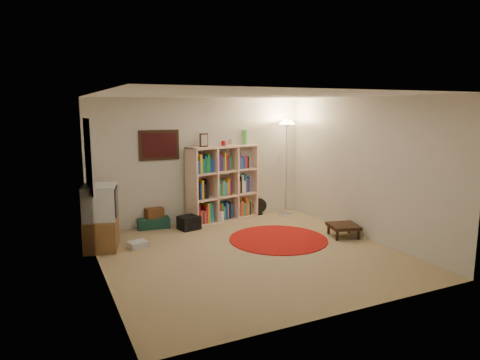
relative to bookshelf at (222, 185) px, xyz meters
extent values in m
cube|color=#9E845C|center=(-0.41, -2.13, -0.76)|extent=(4.50, 4.50, 0.02)
cube|color=white|center=(-0.41, -2.13, 1.76)|extent=(4.50, 4.50, 0.02)
cube|color=beige|center=(-0.41, 0.13, 0.50)|extent=(4.50, 0.02, 2.50)
cube|color=beige|center=(-0.41, -4.39, 0.50)|extent=(4.50, 0.02, 2.50)
cube|color=beige|center=(-2.67, -2.13, 0.50)|extent=(0.02, 4.50, 2.50)
cube|color=beige|center=(1.85, -2.13, 0.50)|extent=(0.02, 4.50, 2.50)
cube|color=black|center=(-1.26, 0.10, 0.85)|extent=(0.78, 0.04, 0.58)
cube|color=#450D0F|center=(-1.26, 0.08, 0.85)|extent=(0.66, 0.01, 0.46)
cube|color=white|center=(-2.64, -0.83, 0.80)|extent=(0.03, 1.00, 1.20)
cube|color=beige|center=(1.44, 0.11, 0.45)|extent=(0.08, 0.01, 0.12)
cube|color=beige|center=(0.02, 0.00, -0.73)|extent=(1.61, 0.79, 0.03)
cube|color=beige|center=(0.02, 0.00, 0.78)|extent=(1.61, 0.79, 0.03)
cube|color=beige|center=(-0.71, -0.18, 0.02)|extent=(0.13, 0.44, 1.55)
cube|color=beige|center=(0.76, 0.17, 0.02)|extent=(0.13, 0.44, 1.55)
cube|color=beige|center=(-0.02, 0.20, 0.02)|extent=(1.51, 0.38, 1.55)
cube|color=beige|center=(-0.23, -0.06, 0.02)|extent=(0.13, 0.42, 1.48)
cube|color=beige|center=(0.28, 0.06, 0.02)|extent=(0.13, 0.42, 1.48)
cube|color=beige|center=(0.02, 0.00, -0.23)|extent=(1.54, 0.75, 0.03)
cube|color=beige|center=(0.02, 0.00, 0.28)|extent=(1.54, 0.75, 0.03)
cube|color=yellow|center=(-0.66, -0.21, -0.54)|extent=(0.09, 0.18, 0.34)
cube|color=red|center=(-0.61, -0.20, -0.51)|extent=(0.08, 0.18, 0.39)
cube|color=orange|center=(-0.57, -0.19, -0.58)|extent=(0.08, 0.18, 0.27)
cube|color=#501C71|center=(-0.52, -0.18, -0.58)|extent=(0.08, 0.18, 0.27)
cube|color=orange|center=(-0.48, -0.17, -0.59)|extent=(0.08, 0.18, 0.25)
cube|color=red|center=(-0.44, -0.16, -0.55)|extent=(0.08, 0.18, 0.33)
cube|color=yellow|center=(-0.40, -0.15, -0.52)|extent=(0.08, 0.18, 0.39)
cube|color=teal|center=(-0.35, -0.14, -0.51)|extent=(0.09, 0.18, 0.40)
cube|color=teal|center=(-0.30, -0.13, -0.53)|extent=(0.09, 0.18, 0.36)
cube|color=#501C71|center=(-0.66, -0.21, -0.09)|extent=(0.09, 0.18, 0.25)
cube|color=black|center=(-0.61, -0.20, -0.07)|extent=(0.08, 0.18, 0.27)
cube|color=#1C40A9|center=(-0.57, -0.19, -0.05)|extent=(0.08, 0.18, 0.32)
cube|color=yellow|center=(-0.52, -0.18, -0.03)|extent=(0.08, 0.18, 0.37)
cube|color=black|center=(-0.47, -0.17, -0.07)|extent=(0.09, 0.18, 0.28)
cube|color=black|center=(-0.42, -0.16, -0.02)|extent=(0.09, 0.18, 0.38)
cube|color=#1C8D32|center=(-0.66, -0.21, 0.44)|extent=(0.09, 0.18, 0.31)
cube|color=#1C40A9|center=(-0.61, -0.20, 0.41)|extent=(0.09, 0.18, 0.25)
cube|color=yellow|center=(-0.55, -0.19, 0.48)|extent=(0.09, 0.18, 0.38)
cube|color=#1C8D32|center=(-0.50, -0.18, 0.43)|extent=(0.09, 0.18, 0.29)
cube|color=#1C40A9|center=(-0.46, -0.16, 0.46)|extent=(0.07, 0.18, 0.35)
cube|color=#1C8D32|center=(-0.42, -0.16, 0.45)|extent=(0.07, 0.18, 0.32)
cube|color=#1C8D32|center=(-0.38, -0.15, 0.48)|extent=(0.09, 0.18, 0.37)
cube|color=#1C40A9|center=(-0.34, -0.14, 0.44)|extent=(0.07, 0.18, 0.31)
cube|color=#1C40A9|center=(-0.30, -0.13, 0.42)|extent=(0.09, 0.18, 0.26)
cube|color=red|center=(-0.16, -0.09, -0.52)|extent=(0.08, 0.18, 0.38)
cube|color=red|center=(-0.12, -0.08, -0.54)|extent=(0.08, 0.18, 0.35)
cube|color=#1C8D32|center=(-0.06, -0.07, -0.53)|extent=(0.09, 0.18, 0.35)
cube|color=teal|center=(-0.01, -0.06, -0.58)|extent=(0.08, 0.18, 0.27)
cube|color=#1C40A9|center=(0.04, -0.05, -0.53)|extent=(0.09, 0.18, 0.36)
cube|color=#9B7B54|center=(0.08, -0.04, -0.55)|extent=(0.07, 0.18, 0.32)
cube|color=black|center=(0.11, -0.03, -0.53)|extent=(0.08, 0.18, 0.36)
cube|color=#1C40A9|center=(0.16, -0.02, -0.56)|extent=(0.09, 0.18, 0.30)
cube|color=#501C71|center=(-0.17, -0.10, -0.08)|extent=(0.07, 0.18, 0.26)
cube|color=teal|center=(-0.13, -0.09, -0.05)|extent=(0.08, 0.18, 0.32)
cube|color=#1C8D32|center=(-0.09, -0.08, -0.09)|extent=(0.08, 0.18, 0.25)
cube|color=#9B7B54|center=(-0.05, -0.07, -0.06)|extent=(0.07, 0.18, 0.29)
cube|color=teal|center=(-0.02, -0.06, -0.05)|extent=(0.07, 0.18, 0.32)
cube|color=teal|center=(0.03, -0.05, -0.08)|extent=(0.09, 0.18, 0.26)
cube|color=yellow|center=(0.07, -0.04, -0.04)|extent=(0.07, 0.18, 0.35)
cube|color=orange|center=(0.11, -0.03, -0.04)|extent=(0.08, 0.18, 0.34)
cube|color=#501C71|center=(0.15, -0.02, -0.07)|extent=(0.07, 0.18, 0.28)
cube|color=teal|center=(-0.17, -0.10, 0.42)|extent=(0.07, 0.18, 0.27)
cube|color=#501C71|center=(-0.13, -0.09, 0.47)|extent=(0.09, 0.18, 0.37)
cube|color=#501C71|center=(-0.08, -0.07, 0.46)|extent=(0.09, 0.18, 0.35)
cube|color=#1C8D32|center=(-0.03, -0.06, 0.43)|extent=(0.08, 0.18, 0.29)
cube|color=yellow|center=(0.01, -0.05, 0.47)|extent=(0.07, 0.18, 0.37)
cube|color=red|center=(0.05, -0.04, 0.45)|extent=(0.07, 0.18, 0.33)
cube|color=#501C71|center=(0.09, -0.03, 0.42)|extent=(0.08, 0.18, 0.27)
cube|color=#1C8D32|center=(0.14, -0.02, 0.43)|extent=(0.09, 0.18, 0.29)
cube|color=#501C71|center=(0.34, 0.03, -0.52)|extent=(0.08, 0.18, 0.38)
cube|color=red|center=(0.38, 0.04, -0.56)|extent=(0.08, 0.18, 0.29)
cube|color=#9B7B54|center=(0.42, 0.04, -0.54)|extent=(0.07, 0.18, 0.33)
cube|color=orange|center=(0.46, 0.05, -0.56)|extent=(0.09, 0.18, 0.30)
cube|color=teal|center=(0.51, 0.07, -0.58)|extent=(0.09, 0.18, 0.26)
cube|color=orange|center=(0.56, 0.08, -0.53)|extent=(0.08, 0.18, 0.37)
cube|color=#9B7B54|center=(0.60, 0.09, -0.56)|extent=(0.08, 0.18, 0.31)
cube|color=black|center=(0.65, 0.10, -0.59)|extent=(0.08, 0.18, 0.24)
cube|color=#9B7B54|center=(0.69, 0.11, -0.57)|extent=(0.08, 0.18, 0.29)
cube|color=#501C71|center=(0.33, 0.02, -0.08)|extent=(0.07, 0.18, 0.25)
cube|color=#9B7B54|center=(0.37, 0.03, -0.08)|extent=(0.07, 0.18, 0.26)
cube|color=black|center=(0.41, 0.04, -0.03)|extent=(0.08, 0.18, 0.35)
cube|color=white|center=(0.45, 0.05, -0.02)|extent=(0.08, 0.18, 0.38)
cube|color=white|center=(0.50, 0.06, -0.09)|extent=(0.09, 0.18, 0.25)
cube|color=teal|center=(0.54, 0.07, -0.01)|extent=(0.07, 0.18, 0.40)
cube|color=#501C71|center=(0.58, 0.08, -0.07)|extent=(0.08, 0.18, 0.29)
cube|color=#1C40A9|center=(0.62, 0.09, -0.05)|extent=(0.07, 0.18, 0.33)
cube|color=teal|center=(0.34, 0.03, 0.48)|extent=(0.09, 0.18, 0.38)
cube|color=#501C71|center=(0.39, 0.04, 0.46)|extent=(0.07, 0.18, 0.35)
cube|color=teal|center=(0.42, 0.05, 0.41)|extent=(0.07, 0.18, 0.25)
cube|color=#1C40A9|center=(0.46, 0.05, 0.42)|extent=(0.07, 0.18, 0.27)
cube|color=#1C40A9|center=(0.49, 0.06, 0.42)|extent=(0.07, 0.18, 0.26)
cube|color=red|center=(0.54, 0.07, 0.42)|extent=(0.09, 0.18, 0.26)
cube|color=black|center=(0.59, 0.09, 0.42)|extent=(0.08, 0.18, 0.26)
cube|color=black|center=(-0.41, -0.09, 0.93)|extent=(0.19, 0.07, 0.27)
cube|color=#A99A8D|center=(-0.41, -0.10, 0.93)|extent=(0.14, 0.04, 0.21)
cylinder|color=#B71014|center=(0.05, 0.00, 0.85)|extent=(0.11, 0.11, 0.10)
cylinder|color=white|center=(0.22, 0.04, 0.86)|extent=(0.09, 0.09, 0.12)
cylinder|color=#4ECC50|center=(0.57, 0.08, 0.95)|extent=(0.11, 0.11, 0.31)
cylinder|color=#4ECC50|center=(0.66, 0.18, 0.95)|extent=(0.11, 0.11, 0.31)
cylinder|color=white|center=(1.40, -0.22, -0.73)|extent=(0.39, 0.39, 0.03)
cylinder|color=white|center=(1.40, -0.22, 0.24)|extent=(0.03, 0.03, 1.91)
cone|color=white|center=(1.40, -0.22, 1.22)|extent=(0.47, 0.47, 0.15)
cylinder|color=#FFD88C|center=(1.40, -0.22, 1.23)|extent=(0.38, 0.38, 0.02)
cylinder|color=black|center=(0.92, 0.09, -0.74)|extent=(0.19, 0.19, 0.03)
cylinder|color=black|center=(0.92, 0.09, -0.66)|extent=(0.04, 0.04, 0.13)
cylinder|color=black|center=(0.92, 0.07, -0.55)|extent=(0.32, 0.12, 0.31)
cube|color=brown|center=(-2.51, -0.83, -0.50)|extent=(0.67, 0.83, 0.51)
cube|color=silver|center=(-2.51, -0.83, 0.04)|extent=(0.64, 0.71, 0.56)
cube|color=black|center=(-2.26, -0.89, 0.04)|extent=(0.14, 0.52, 0.47)
cube|color=black|center=(-2.25, -0.89, 0.04)|extent=(0.12, 0.46, 0.41)
cube|color=silver|center=(-1.96, -1.02, -0.70)|extent=(0.35, 0.31, 0.10)
cube|color=#153A2F|center=(-1.43, 0.06, -0.65)|extent=(0.65, 0.47, 0.20)
cube|color=#5D3117|center=(-1.41, 0.07, -0.46)|extent=(0.37, 0.29, 0.19)
cube|color=black|center=(-0.84, -0.37, -0.62)|extent=(0.43, 0.39, 0.26)
cylinder|color=white|center=(-0.10, -0.20, -0.63)|extent=(0.12, 0.12, 0.23)
cylinder|color=#960D0A|center=(0.38, -1.66, -0.74)|extent=(1.75, 1.75, 0.02)
cube|color=black|center=(1.53, -2.02, -0.55)|extent=(0.61, 0.61, 0.06)
cube|color=black|center=(1.28, -2.17, -0.66)|extent=(0.05, 0.05, 0.18)
cube|color=black|center=(1.67, -2.27, -0.66)|extent=(0.05, 0.05, 0.18)
cube|color=black|center=(1.38, -1.78, -0.66)|extent=(0.05, 0.05, 0.18)
cube|color=black|center=(1.77, -1.88, -0.66)|extent=(0.05, 0.05, 0.18)
camera|label=1|loc=(-3.35, -7.98, 1.56)|focal=32.00mm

